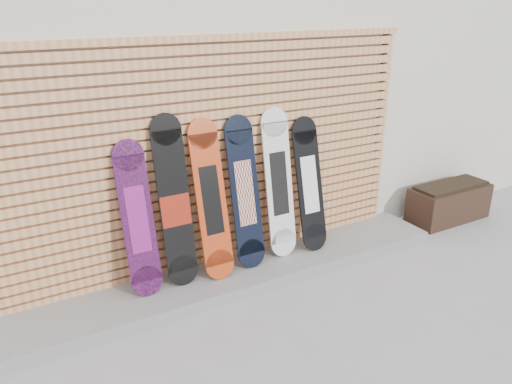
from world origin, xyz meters
TOP-DOWN VIEW (x-y plane):
  - ground at (0.00, 0.00)m, footprint 80.00×80.00m
  - building at (0.50, 3.50)m, footprint 12.00×5.00m
  - concrete_step at (-0.15, 0.68)m, footprint 4.60×0.70m
  - slat_wall at (-0.15, 0.97)m, footprint 4.26×0.08m
  - planter_box at (2.84, 0.66)m, footprint 1.04×0.43m
  - snowboard_0 at (-0.99, 0.79)m, footprint 0.28×0.31m
  - snowboard_1 at (-0.65, 0.79)m, footprint 0.29×0.30m
  - snowboard_2 at (-0.31, 0.76)m, footprint 0.29×0.38m
  - snowboard_3 at (0.05, 0.78)m, footprint 0.29×0.33m
  - snowboard_4 at (0.45, 0.80)m, footprint 0.29×0.29m
  - snowboard_5 at (0.80, 0.77)m, footprint 0.29×0.35m

SIDE VIEW (x-z plane):
  - ground at x=0.00m, z-range 0.00..0.00m
  - concrete_step at x=-0.15m, z-range 0.00..0.12m
  - planter_box at x=2.84m, z-range 0.00..0.46m
  - snowboard_5 at x=0.80m, z-range 0.12..1.48m
  - snowboard_0 at x=-0.99m, z-range 0.12..1.49m
  - snowboard_3 at x=0.05m, z-range 0.12..1.58m
  - snowboard_2 at x=-0.31m, z-range 0.12..1.60m
  - snowboard_4 at x=0.45m, z-range 0.12..1.61m
  - snowboard_1 at x=-0.65m, z-range 0.11..1.66m
  - slat_wall at x=-0.15m, z-range 0.06..2.35m
  - building at x=0.50m, z-range 0.00..3.60m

